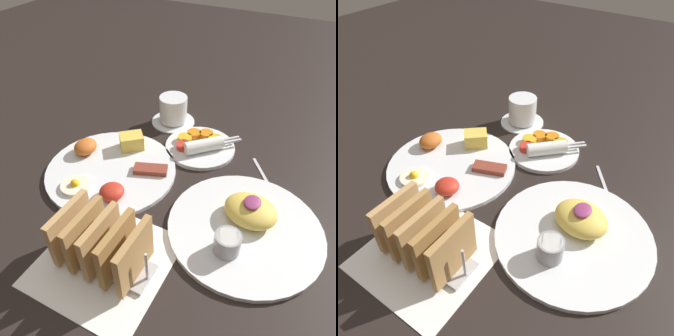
% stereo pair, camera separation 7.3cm
% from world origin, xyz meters
% --- Properties ---
extents(ground_plane, '(3.00, 3.00, 0.00)m').
position_xyz_m(ground_plane, '(0.00, 0.00, 0.00)').
color(ground_plane, black).
extents(napkin_flat, '(0.22, 0.22, 0.00)m').
position_xyz_m(napkin_flat, '(-0.17, 0.06, 0.00)').
color(napkin_flat, white).
rests_on(napkin_flat, ground_plane).
extents(plate_breakfast, '(0.30, 0.30, 0.05)m').
position_xyz_m(plate_breakfast, '(0.04, 0.20, 0.01)').
color(plate_breakfast, white).
rests_on(plate_breakfast, ground_plane).
extents(plate_condiments, '(0.17, 0.18, 0.04)m').
position_xyz_m(plate_condiments, '(0.21, 0.04, 0.01)').
color(plate_condiments, white).
rests_on(plate_condiments, ground_plane).
extents(plate_foreground, '(0.30, 0.30, 0.06)m').
position_xyz_m(plate_foreground, '(0.01, -0.13, 0.01)').
color(plate_foreground, white).
rests_on(plate_foreground, ground_plane).
extents(toast_rack, '(0.10, 0.18, 0.10)m').
position_xyz_m(toast_rack, '(-0.17, 0.06, 0.05)').
color(toast_rack, '#B7B7BC').
rests_on(toast_rack, ground_plane).
extents(coffee_cup, '(0.12, 0.12, 0.08)m').
position_xyz_m(coffee_cup, '(0.29, 0.16, 0.04)').
color(coffee_cup, white).
rests_on(coffee_cup, ground_plane).
extents(teaspoon, '(0.11, 0.08, 0.01)m').
position_xyz_m(teaspoon, '(0.16, -0.14, 0.00)').
color(teaspoon, silver).
rests_on(teaspoon, ground_plane).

